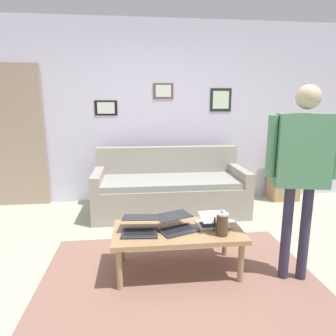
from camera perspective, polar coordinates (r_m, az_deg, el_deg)
ground_plane at (r=2.89m, az=1.69°, el=-18.96°), size 7.68×7.68×0.00m
area_rug at (r=2.82m, az=2.10°, el=-19.84°), size 2.39×1.65×0.01m
back_wall at (r=4.67m, az=-1.99°, el=10.33°), size 7.04×0.11×2.70m
interior_door at (r=4.90m, az=-26.98°, el=5.30°), size 0.82×0.09×2.05m
couch at (r=4.21m, az=0.35°, el=-4.29°), size 2.06×0.87×0.88m
coffee_table at (r=2.74m, az=1.85°, el=-12.44°), size 1.14×0.58×0.40m
laptop_left at (r=2.66m, az=-5.35°, el=-11.19°), size 0.34×0.33×0.13m
laptop_center at (r=2.80m, az=8.70°, el=-10.02°), size 0.29×0.32×0.14m
laptop_right at (r=2.70m, az=1.63°, el=-10.79°), size 0.41×0.40×0.11m
french_press at (r=2.61m, az=10.23°, el=-10.41°), size 0.12×0.10×0.23m
side_shelf at (r=5.08m, az=21.17°, el=-1.42°), size 0.42×0.32×0.76m
flower_vase at (r=4.99m, az=21.66°, el=4.57°), size 0.11×0.10×0.49m
person_standing at (r=2.65m, az=24.17°, el=1.41°), size 0.58×0.27×1.64m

